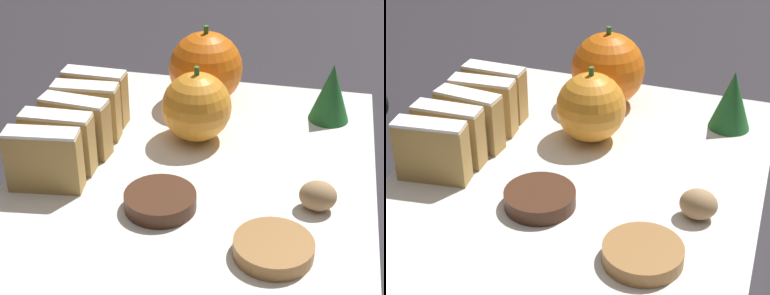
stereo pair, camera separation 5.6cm
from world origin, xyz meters
TOP-DOWN VIEW (x-y plane):
  - ground_plane at (0.00, 0.00)m, footprint 6.00×6.00m
  - serving_platter at (0.00, 0.00)m, footprint 0.33×0.41m
  - stollen_slice_front at (-0.12, -0.05)m, footprint 0.07×0.03m
  - stollen_slice_second at (-0.12, -0.01)m, footprint 0.07×0.02m
  - stollen_slice_third at (-0.12, 0.02)m, footprint 0.07×0.03m
  - stollen_slice_fourth at (-0.12, 0.05)m, footprint 0.07×0.03m
  - stollen_slice_fifth at (-0.12, 0.08)m, footprint 0.06×0.02m
  - orange_near at (-0.02, 0.15)m, footprint 0.08×0.08m
  - orange_far at (-0.01, 0.07)m, footprint 0.07×0.07m
  - walnut at (0.11, -0.03)m, footprint 0.03×0.03m
  - chocolate_cookie at (-0.02, -0.05)m, footprint 0.06×0.06m
  - gingerbread_cookie at (0.08, -0.09)m, footprint 0.06×0.06m
  - evergreen_sprig at (0.12, 0.14)m, footprint 0.04×0.04m

SIDE VIEW (x-z plane):
  - ground_plane at x=0.00m, z-range 0.00..0.00m
  - serving_platter at x=0.00m, z-range 0.00..0.01m
  - gingerbread_cookie at x=0.08m, z-range 0.01..0.02m
  - chocolate_cookie at x=-0.02m, z-range 0.01..0.03m
  - walnut at x=0.11m, z-range 0.01..0.04m
  - stollen_slice_front at x=-0.12m, z-range 0.01..0.07m
  - stollen_slice_second at x=-0.12m, z-range 0.01..0.07m
  - stollen_slice_third at x=-0.12m, z-range 0.01..0.07m
  - stollen_slice_fourth at x=-0.12m, z-range 0.01..0.07m
  - stollen_slice_fifth at x=-0.12m, z-range 0.01..0.07m
  - evergreen_sprig at x=0.12m, z-range 0.01..0.07m
  - orange_far at x=-0.01m, z-range 0.01..0.08m
  - orange_near at x=-0.02m, z-range 0.01..0.10m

